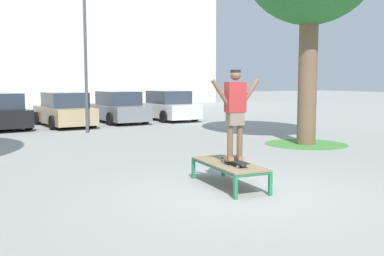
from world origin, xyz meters
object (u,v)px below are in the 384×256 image
object	(u,v)px
car_grey	(118,108)
light_post	(85,33)
skate_box	(229,165)
car_white	(167,107)
skateboard	(235,161)
skater	(235,108)
car_tan	(64,111)

from	to	relation	value
car_grey	light_post	xyz separation A→B (m)	(-2.50, -3.63, 3.13)
car_grey	light_post	distance (m)	5.41
skate_box	car_white	world-z (taller)	car_white
skateboard	car_grey	bearing A→B (deg)	79.54
skater	car_grey	distance (m)	14.34
car_tan	car_grey	world-z (taller)	same
skate_box	light_post	size ratio (longest dim) A/B	0.34
car_white	skater	bearing A→B (deg)	-110.48
car_tan	light_post	xyz separation A→B (m)	(0.18, -3.03, 3.13)
skate_box	car_tan	bearing A→B (deg)	90.46
light_post	car_grey	bearing A→B (deg)	55.39
car_grey	car_white	xyz separation A→B (m)	(2.68, 0.07, 0.00)
skateboard	skater	bearing A→B (deg)	83.91
skateboard	car_grey	distance (m)	14.31
skater	car_tan	bearing A→B (deg)	90.36
car_tan	car_grey	bearing A→B (deg)	12.51
skate_box	car_grey	distance (m)	14.08
skateboard	car_white	bearing A→B (deg)	69.53
car_grey	car_white	bearing A→B (deg)	1.43
skater	car_white	world-z (taller)	skater
car_white	skateboard	bearing A→B (deg)	-110.47
skateboard	car_white	world-z (taller)	car_white
car_white	light_post	size ratio (longest dim) A/B	0.73
skate_box	car_tan	size ratio (longest dim) A/B	0.46
skateboard	skater	distance (m)	0.99
car_tan	car_white	distance (m)	5.41
skateboard	car_tan	size ratio (longest dim) A/B	0.19
skateboard	skater	world-z (taller)	skater
car_grey	skate_box	bearing A→B (deg)	-100.54
light_post	skater	bearing A→B (deg)	-90.52
skate_box	skateboard	size ratio (longest dim) A/B	2.40
skater	light_post	bearing A→B (deg)	89.48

